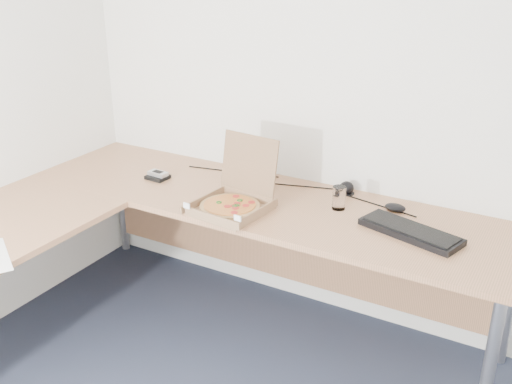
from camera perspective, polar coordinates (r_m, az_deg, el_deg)
The scene contains 10 objects.
room_shell at distance 1.46m, azimuth -9.50°, elevation -4.57°, with size 3.50×3.50×2.50m, color white, non-canonical shape.
desk at distance 2.85m, azimuth -9.63°, elevation -2.85°, with size 2.50×2.20×0.73m.
pizza_box at distance 2.86m, azimuth -2.30°, elevation -0.99°, with size 0.32×0.37×0.32m.
drinking_glass at distance 2.89m, azimuth 7.89°, elevation -0.55°, with size 0.06×0.06×0.11m, color silver.
keyboard at distance 2.71m, azimuth 14.47°, elevation -3.67°, with size 0.45×0.16×0.03m, color black.
mouse at distance 2.92m, azimuth 13.09°, elevation -1.45°, with size 0.10×0.07×0.04m, color black.
wallet at distance 3.29m, azimuth -9.33°, elevation 1.41°, with size 0.11×0.09×0.02m, color black.
phone at distance 3.28m, azimuth -9.31°, elevation 1.75°, with size 0.11×0.06×0.02m, color #B2B5BA.
dome_speaker at distance 3.08m, azimuth 8.62°, elevation 0.47°, with size 0.08×0.08×0.07m, color black.
cable_bundle at distance 3.16m, azimuth 3.33°, elevation 0.66°, with size 0.64×0.04×0.01m, color black, non-canonical shape.
Camera 1 is at (0.84, -1.00, 1.91)m, focal length 42.09 mm.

